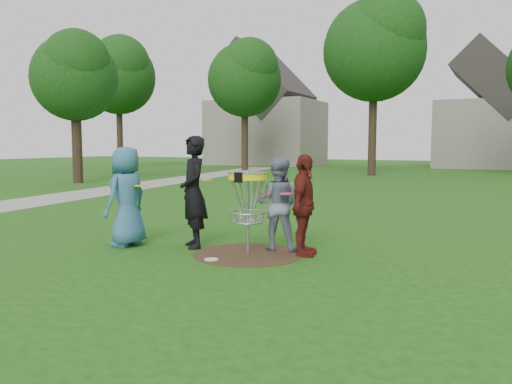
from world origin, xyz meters
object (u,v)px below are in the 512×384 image
at_px(disc_golf_basket, 248,192).
at_px(player_grey, 278,204).
at_px(player_blue, 127,197).
at_px(player_black, 193,192).
at_px(player_maroon, 304,205).

bearing_deg(disc_golf_basket, player_grey, 60.76).
bearing_deg(player_blue, player_black, 113.82).
relative_size(player_black, disc_golf_basket, 1.41).
height_order(player_blue, player_maroon, player_blue).
distance_m(player_black, disc_golf_basket, 1.11).
xyz_separation_m(player_grey, disc_golf_basket, (-0.30, -0.54, 0.23)).
bearing_deg(player_blue, disc_golf_basket, 102.26).
height_order(player_grey, disc_golf_basket, player_grey).
bearing_deg(player_maroon, player_blue, 93.77).
xyz_separation_m(player_blue, disc_golf_basket, (2.24, 0.31, 0.14)).
height_order(player_blue, player_black, player_black).
height_order(player_black, player_maroon, player_black).
bearing_deg(player_black, player_grey, 61.72).
height_order(player_black, player_grey, player_black).
bearing_deg(disc_golf_basket, player_black, 175.38).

